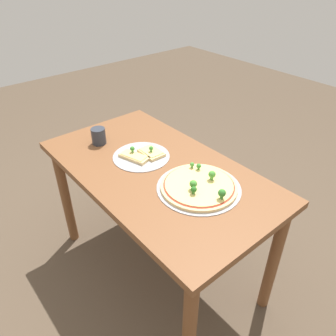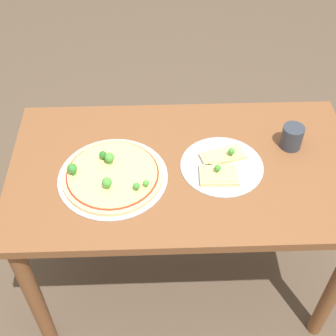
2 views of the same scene
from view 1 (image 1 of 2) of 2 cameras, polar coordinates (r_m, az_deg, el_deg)
ground_plane at (r=2.19m, az=-1.59°, el=-16.76°), size 8.00×8.00×0.00m
dining_table at (r=1.73m, az=-1.93°, el=-3.04°), size 1.29×0.71×0.76m
pizza_tray_whole at (r=1.53m, az=5.45°, el=-3.13°), size 0.40×0.40×0.07m
pizza_tray_slice at (r=1.76m, az=-4.48°, el=2.27°), size 0.31×0.31×0.06m
drinking_cup at (r=1.91m, az=-12.00°, el=5.46°), size 0.08×0.08×0.09m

